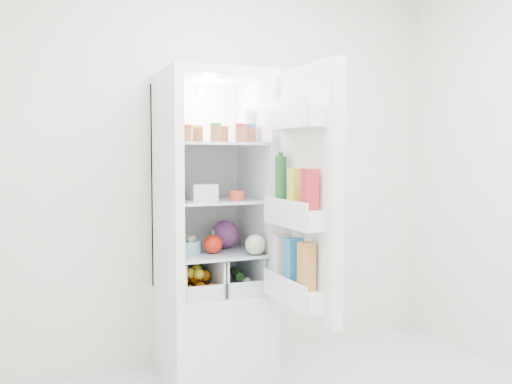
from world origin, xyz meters
name	(u,v)px	position (x,y,z in m)	size (l,w,h in m)	color
room_walls	(352,87)	(0.00, 0.00, 1.59)	(3.02, 3.02, 2.61)	silver
refrigerator	(211,263)	(-0.20, 1.25, 0.67)	(0.60, 0.60, 1.80)	white
shelf_low	(214,253)	(-0.20, 1.19, 0.74)	(0.49, 0.53, 0.01)	silver
shelf_mid	(213,200)	(-0.20, 1.19, 1.05)	(0.49, 0.53, 0.01)	silver
shelf_top	(213,144)	(-0.20, 1.19, 1.38)	(0.49, 0.53, 0.01)	silver
crisper_left	(194,276)	(-0.32, 1.19, 0.61)	(0.23, 0.46, 0.22)	silver
crisper_right	(233,273)	(-0.08, 1.19, 0.61)	(0.23, 0.46, 0.22)	silver
condiment_jars	(214,135)	(-0.22, 1.10, 1.43)	(0.46, 0.32, 0.08)	#B21919
squeeze_bottle	(248,127)	(0.01, 1.17, 1.49)	(0.06, 0.06, 0.20)	white
tub_white	(204,192)	(-0.27, 1.16, 1.10)	(0.14, 0.14, 0.09)	white
tin_red	(237,195)	(-0.10, 1.06, 1.09)	(0.08, 0.08, 0.06)	red
foil_tray	(199,195)	(-0.25, 1.30, 1.08)	(0.15, 0.12, 0.04)	silver
red_cabbage	(225,234)	(-0.10, 1.27, 0.83)	(0.17, 0.17, 0.17)	#531D57
bell_pepper	(213,244)	(-0.23, 1.12, 0.80)	(0.11, 0.11, 0.11)	red
mushroom_bowl	(187,247)	(-0.36, 1.18, 0.78)	(0.16, 0.16, 0.07)	#8FC4D5
salad_bag	(255,245)	(-0.02, 0.98, 0.81)	(0.12, 0.12, 0.12)	#A6C795
citrus_pile	(195,282)	(-0.32, 1.16, 0.58)	(0.20, 0.31, 0.16)	orange
veg_pile	(234,280)	(-0.07, 1.18, 0.56)	(0.16, 0.30, 0.10)	#1D531B
fridge_door	(304,198)	(0.10, 0.61, 1.09)	(0.17, 0.60, 1.30)	white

